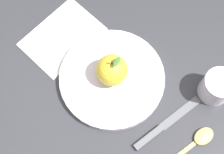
{
  "coord_description": "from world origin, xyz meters",
  "views": [
    {
      "loc": [
        -0.02,
        -0.25,
        0.75
      ],
      "look_at": [
        -0.02,
        0.01,
        0.02
      ],
      "focal_mm": 54.6,
      "sensor_mm": 36.0,
      "label": 1
    }
  ],
  "objects_px": {
    "cup": "(217,86)",
    "linen_napkin": "(63,37)",
    "dinner_plate": "(112,78)",
    "apple": "(112,70)",
    "knife": "(162,128)",
    "spoon": "(197,141)"
  },
  "relations": [
    {
      "from": "linen_napkin",
      "to": "apple",
      "type": "bearing_deg",
      "value": -42.51
    },
    {
      "from": "apple",
      "to": "spoon",
      "type": "bearing_deg",
      "value": -38.85
    },
    {
      "from": "dinner_plate",
      "to": "linen_napkin",
      "type": "distance_m",
      "value": 0.17
    },
    {
      "from": "knife",
      "to": "cup",
      "type": "bearing_deg",
      "value": 33.83
    },
    {
      "from": "apple",
      "to": "spoon",
      "type": "distance_m",
      "value": 0.24
    },
    {
      "from": "apple",
      "to": "linen_napkin",
      "type": "distance_m",
      "value": 0.17
    },
    {
      "from": "linen_napkin",
      "to": "dinner_plate",
      "type": "bearing_deg",
      "value": -43.37
    },
    {
      "from": "apple",
      "to": "spoon",
      "type": "relative_size",
      "value": 0.59
    },
    {
      "from": "dinner_plate",
      "to": "knife",
      "type": "distance_m",
      "value": 0.16
    },
    {
      "from": "cup",
      "to": "apple",
      "type": "bearing_deg",
      "value": 171.43
    },
    {
      "from": "dinner_plate",
      "to": "cup",
      "type": "relative_size",
      "value": 3.4
    },
    {
      "from": "dinner_plate",
      "to": "cup",
      "type": "distance_m",
      "value": 0.24
    },
    {
      "from": "spoon",
      "to": "dinner_plate",
      "type": "bearing_deg",
      "value": 141.79
    },
    {
      "from": "dinner_plate",
      "to": "cup",
      "type": "bearing_deg",
      "value": -7.76
    },
    {
      "from": "knife",
      "to": "spoon",
      "type": "distance_m",
      "value": 0.08
    },
    {
      "from": "linen_napkin",
      "to": "cup",
      "type": "bearing_deg",
      "value": -22.37
    },
    {
      "from": "knife",
      "to": "linen_napkin",
      "type": "height_order",
      "value": "knife"
    },
    {
      "from": "cup",
      "to": "linen_napkin",
      "type": "bearing_deg",
      "value": 157.63
    },
    {
      "from": "dinner_plate",
      "to": "cup",
      "type": "xyz_separation_m",
      "value": [
        0.23,
        -0.03,
        0.03
      ]
    },
    {
      "from": "cup",
      "to": "knife",
      "type": "relative_size",
      "value": 0.45
    },
    {
      "from": "dinner_plate",
      "to": "apple",
      "type": "bearing_deg",
      "value": 90.11
    },
    {
      "from": "apple",
      "to": "knife",
      "type": "height_order",
      "value": "apple"
    }
  ]
}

